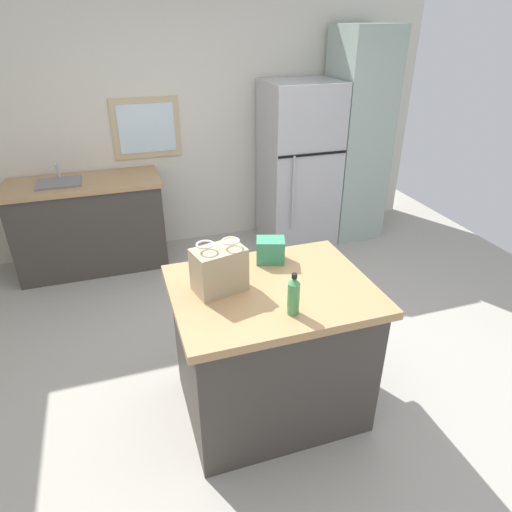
{
  "coord_description": "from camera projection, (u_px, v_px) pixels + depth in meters",
  "views": [
    {
      "loc": [
        -0.88,
        -2.34,
        2.3
      ],
      "look_at": [
        -0.11,
        0.03,
        0.98
      ],
      "focal_mm": 31.48,
      "sensor_mm": 36.0,
      "label": 1
    }
  ],
  "objects": [
    {
      "name": "ground",
      "position": [
        271.0,
        373.0,
        3.28
      ],
      "size": [
        6.3,
        6.3,
        0.0
      ],
      "primitive_type": "plane",
      "color": "#ADA89E"
    },
    {
      "name": "back_wall",
      "position": [
        193.0,
        126.0,
        4.76
      ],
      "size": [
        5.25,
        0.13,
        2.55
      ],
      "color": "silver",
      "rests_on": "ground"
    },
    {
      "name": "kitchen_island",
      "position": [
        271.0,
        349.0,
        2.8
      ],
      "size": [
        1.16,
        0.91,
        0.93
      ],
      "color": "#423D38",
      "rests_on": "ground"
    },
    {
      "name": "refrigerator",
      "position": [
        299.0,
        165.0,
        4.9
      ],
      "size": [
        0.76,
        0.72,
        1.74
      ],
      "color": "#B7B7BC",
      "rests_on": "ground"
    },
    {
      "name": "tall_cabinet",
      "position": [
        356.0,
        137.0,
        4.96
      ],
      "size": [
        0.56,
        0.64,
        2.25
      ],
      "color": "#9EB2A8",
      "rests_on": "ground"
    },
    {
      "name": "sink_counter",
      "position": [
        90.0,
        224.0,
        4.5
      ],
      "size": [
        1.44,
        0.64,
        1.1
      ],
      "color": "#423D38",
      "rests_on": "ground"
    },
    {
      "name": "shopping_bag",
      "position": [
        219.0,
        269.0,
        2.5
      ],
      "size": [
        0.32,
        0.25,
        0.3
      ],
      "color": "tan",
      "rests_on": "kitchen_island"
    },
    {
      "name": "small_box",
      "position": [
        270.0,
        250.0,
        2.83
      ],
      "size": [
        0.21,
        0.18,
        0.15
      ],
      "primitive_type": "cube",
      "rotation": [
        0.0,
        0.0,
        -0.32
      ],
      "color": "#388E66",
      "rests_on": "kitchen_island"
    },
    {
      "name": "bottle",
      "position": [
        294.0,
        296.0,
        2.31
      ],
      "size": [
        0.06,
        0.06,
        0.24
      ],
      "color": "#4C9956",
      "rests_on": "kitchen_island"
    }
  ]
}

